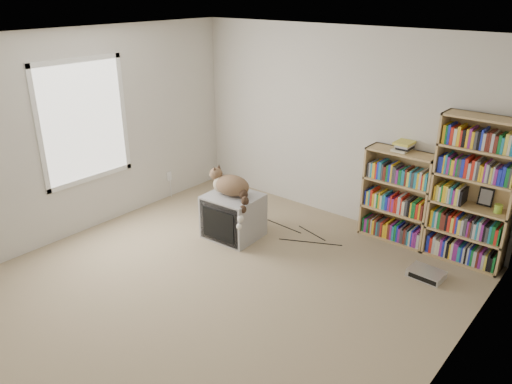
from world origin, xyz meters
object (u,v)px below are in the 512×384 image
Objects in this scene: bookcase_tall at (473,195)px; crt_tv at (234,216)px; bookcase_short at (398,199)px; dvd_player at (426,274)px; cat at (233,190)px.

crt_tv is at bearing -153.11° from bookcase_tall.
bookcase_short is (-0.84, 0.00, -0.28)m from bookcase_tall.
dvd_player is at bearing -43.03° from bookcase_short.
bookcase_tall is (2.43, 1.23, 0.53)m from crt_tv.
bookcase_short is (1.55, 1.27, -0.12)m from cat.
cat reaches higher than dvd_player.
dvd_player is at bearing 8.38° from cat.
crt_tv is 0.40× the size of bookcase_tall.
bookcase_tall is at bearing -0.10° from bookcase_short.
crt_tv is at bearing -142.10° from bookcase_short.
cat is 2.40m from dvd_player.
cat is at bearing -56.09° from crt_tv.
cat is at bearing -161.33° from dvd_player.
cat is (0.03, -0.04, 0.37)m from crt_tv.
crt_tv is 2.02m from bookcase_short.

